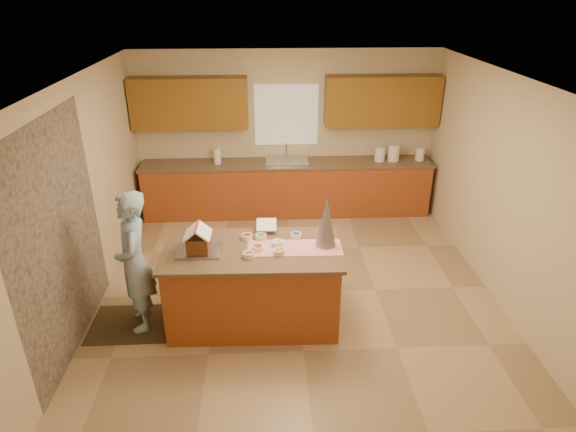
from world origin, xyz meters
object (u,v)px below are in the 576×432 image
at_px(tinsel_tree, 326,222).
at_px(boy, 135,262).
at_px(gingerbread_house, 198,241).
at_px(island_base, 253,287).

height_order(tinsel_tree, boy, boy).
relative_size(boy, gingerbread_house, 5.53).
xyz_separation_m(island_base, boy, (-1.30, -0.02, 0.38)).
bearing_deg(gingerbread_house, tinsel_tree, 2.99).
bearing_deg(tinsel_tree, island_base, -177.64).
xyz_separation_m(boy, gingerbread_house, (0.72, -0.02, 0.26)).
height_order(island_base, boy, boy).
distance_m(tinsel_tree, gingerbread_house, 1.41).
bearing_deg(tinsel_tree, gingerbread_house, -177.01).
relative_size(tinsel_tree, gingerbread_house, 1.92).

